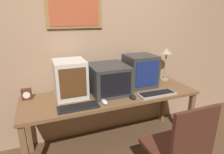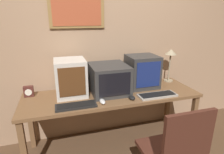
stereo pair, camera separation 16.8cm
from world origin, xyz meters
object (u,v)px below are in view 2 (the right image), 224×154
Objects in this scene: mouse_near_keyboard at (102,102)px; desk_lamp at (170,56)px; keyboard_main at (76,106)px; monitor_center at (109,79)px; desk_clock at (29,91)px; mouse_far_corner at (132,98)px; monitor_right at (142,71)px; monitor_left at (71,77)px; keyboard_side at (157,95)px.

desk_lamp is at bearing 21.64° from mouse_near_keyboard.
monitor_center is at bearing 33.83° from keyboard_main.
mouse_far_corner is at bearing -20.69° from desk_clock.
keyboard_main is 0.28m from mouse_near_keyboard.
mouse_far_corner reaches higher than keyboard_main.
monitor_center is 4.75× the size of mouse_far_corner.
desk_lamp reaches higher than monitor_right.
monitor_left is at bearing 173.66° from monitor_center.
mouse_far_corner is at bearing -28.10° from monitor_left.
keyboard_side is at bearing -0.40° from mouse_near_keyboard.
monitor_right reaches higher than mouse_near_keyboard.
keyboard_side is 0.32m from mouse_far_corner.
keyboard_main is (-0.89, -0.35, -0.19)m from monitor_right.
monitor_left reaches higher than monitor_right.
monitor_left is 0.39m from keyboard_main.
desk_clock reaches higher than keyboard_side.
mouse_near_keyboard is (-0.65, 0.00, 0.01)m from keyboard_side.
desk_clock is (-0.48, 0.08, -0.15)m from monitor_left.
monitor_left reaches higher than monitor_center.
desk_lamp is at bearing 45.69° from keyboard_side.
desk_clock is at bearing 151.49° from mouse_near_keyboard.
monitor_right is at bearing 29.24° from mouse_near_keyboard.
mouse_near_keyboard and mouse_far_corner have the same top height.
mouse_far_corner is (0.61, 0.00, 0.01)m from keyboard_main.
keyboard_main is at bearing -158.70° from monitor_right.
monitor_left is 0.93× the size of keyboard_side.
desk_clock is (-0.77, 0.42, 0.04)m from mouse_near_keyboard.
keyboard_main is (-0.43, -0.29, -0.16)m from monitor_center.
mouse_far_corner reaches higher than keyboard_side.
mouse_near_keyboard is at bearing 180.00° from mouse_far_corner.
monitor_right is 0.48m from mouse_far_corner.
mouse_near_keyboard is 0.26× the size of desk_lamp.
monitor_right reaches higher than monitor_center.
desk_lamp is (0.42, 0.43, 0.35)m from keyboard_side.
monitor_right is 0.40m from keyboard_side.
monitor_left is 0.74m from mouse_far_corner.
desk_clock is 1.86m from desk_lamp.
monitor_right is at bearing 96.06° from keyboard_side.
monitor_right is (0.46, 0.06, 0.04)m from monitor_center.
desk_lamp is at bearing 0.26° from desk_clock.
keyboard_main is at bearing -179.12° from mouse_near_keyboard.
mouse_near_keyboard is at bearing -49.02° from monitor_left.
mouse_far_corner is at bearing -129.00° from monitor_right.
desk_lamp reaches higher than monitor_center.
mouse_near_keyboard is at bearing 0.88° from keyboard_main.
monitor_center is 1.19× the size of monitor_right.
monitor_left is 1.03× the size of monitor_right.
desk_clock is at bearing 163.47° from keyboard_side.
keyboard_side is 3.84× the size of mouse_near_keyboard.
mouse_far_corner is (-0.28, -0.34, -0.19)m from monitor_right.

